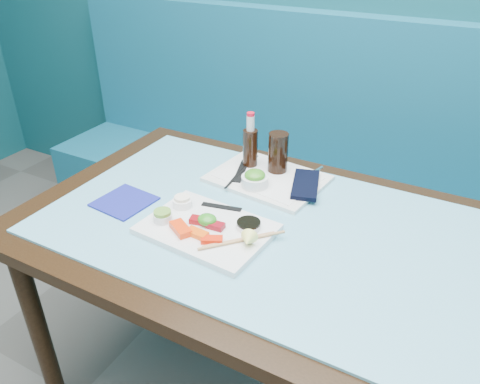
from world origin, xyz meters
The scene contains 34 objects.
booth_bench centered at (0.00, 2.29, 0.37)m, with size 3.00×0.56×1.17m.
dining_table centered at (0.00, 1.45, 0.67)m, with size 1.40×0.90×0.75m.
glass_top centered at (0.00, 1.45, 0.75)m, with size 1.22×0.76×0.01m, color #63ADC7.
sashimi_plate centered at (-0.11, 1.34, 0.77)m, with size 0.35×0.25×0.02m, color white.
salmon_left centered at (-0.16, 1.28, 0.79)m, with size 0.08×0.04×0.02m, color #F93509.
salmon_mid centered at (-0.11, 1.29, 0.78)m, with size 0.06×0.03×0.02m, color #FF540A.
salmon_right centered at (-0.06, 1.28, 0.78)m, with size 0.06×0.03×0.01m, color red.
tuna_left centered at (-0.14, 1.34, 0.78)m, with size 0.05×0.03×0.02m, color maroon.
tuna_right centered at (-0.08, 1.34, 0.78)m, with size 0.05×0.03×0.02m, color maroon.
seaweed_garnish centered at (-0.11, 1.35, 0.79)m, with size 0.06×0.05×0.03m, color #2B821E.
ramekin_wasabi centered at (-0.23, 1.30, 0.79)m, with size 0.05×0.05×0.02m, color white.
wasabi_fill centered at (-0.23, 1.30, 0.80)m, with size 0.05×0.05×0.01m, color #5E932F.
ramekin_ginger centered at (-0.23, 1.39, 0.79)m, with size 0.06×0.06×0.02m, color white.
ginger_fill centered at (-0.23, 1.39, 0.80)m, with size 0.05×0.05×0.01m, color white.
soy_dish centered at (0.00, 1.39, 0.78)m, with size 0.07×0.07×0.01m, color white.
soy_fill centered at (0.00, 1.39, 0.79)m, with size 0.07×0.07×0.01m, color black.
lemon_wedge centered at (0.04, 1.31, 0.80)m, with size 0.05×0.05×0.04m, color #FAFA76.
chopstick_sleeve centered at (-0.12, 1.44, 0.78)m, with size 0.12×0.02×0.00m, color black.
wooden_chopstick_a centered at (0.00, 1.32, 0.78)m, with size 0.01×0.01×0.20m, color #B07C53.
wooden_chopstick_b centered at (0.01, 1.32, 0.78)m, with size 0.01×0.01×0.24m, color tan.
serving_tray centered at (-0.09, 1.68, 0.76)m, with size 0.36×0.27×0.01m, color silver.
paper_placemat centered at (-0.09, 1.68, 0.77)m, with size 0.31×0.22×0.00m, color silver.
seaweed_bowl centered at (-0.10, 1.61, 0.79)m, with size 0.09×0.09×0.03m, color white.
seaweed_salad centered at (-0.10, 1.61, 0.81)m, with size 0.07×0.07×0.03m, color #38841E.
cola_glass centered at (-0.08, 1.74, 0.84)m, with size 0.07×0.07×0.14m, color black.
navy_pouch centered at (0.05, 1.68, 0.78)m, with size 0.08×0.19×0.01m, color black.
fork centered at (0.04, 1.79, 0.78)m, with size 0.01×0.01×0.08m, color white.
black_chopstick_a centered at (-0.19, 1.67, 0.77)m, with size 0.01×0.01×0.25m, color black.
black_chopstick_b centered at (-0.18, 1.67, 0.77)m, with size 0.01×0.01×0.26m, color black.
tray_sleeve centered at (-0.18, 1.67, 0.77)m, with size 0.03×0.16×0.00m, color black.
cola_bottle_body centered at (-0.18, 1.73, 0.83)m, with size 0.05×0.05×0.14m, color black.
cola_bottle_neck centered at (-0.18, 1.73, 0.93)m, with size 0.03×0.03×0.05m, color silver.
cola_bottle_cap centered at (-0.18, 1.73, 0.96)m, with size 0.03×0.03×0.01m, color red.
blue_napkin centered at (-0.42, 1.34, 0.76)m, with size 0.16×0.16×0.01m, color navy.
Camera 1 is at (0.49, 0.44, 1.52)m, focal length 35.00 mm.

